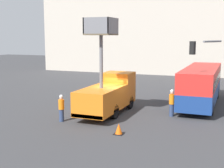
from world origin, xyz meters
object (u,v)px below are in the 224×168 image
city_bus (201,83)px  road_worker_directing (172,103)px  traffic_cone_near_truck (119,129)px  utility_truck (108,93)px  traffic_light_pole (217,65)px  road_worker_near_truck (61,108)px

city_bus → road_worker_directing: size_ratio=5.36×
road_worker_directing → city_bus: bearing=169.7°
road_worker_directing → traffic_cone_near_truck: road_worker_directing is taller
road_worker_directing → utility_truck: bearing=-71.5°
utility_truck → city_bus: (6.03, 5.55, 0.29)m
traffic_cone_near_truck → road_worker_directing: bearing=68.8°
traffic_cone_near_truck → traffic_light_pole: bearing=44.0°
city_bus → traffic_light_pole: 5.68m
road_worker_near_truck → road_worker_directing: bearing=-22.1°
city_bus → traffic_light_pole: (1.41, -5.14, 1.95)m
utility_truck → traffic_light_pole: utility_truck is taller
city_bus → road_worker_directing: 4.99m
city_bus → traffic_light_pole: traffic_light_pole is taller
city_bus → traffic_cone_near_truck: size_ratio=16.45×
utility_truck → city_bus: size_ratio=0.66×
utility_truck → traffic_cone_near_truck: bearing=-60.7°
traffic_light_pole → utility_truck: bearing=-176.9°
road_worker_directing → traffic_cone_near_truck: bearing=-13.6°
road_worker_near_truck → city_bus: bearing=-6.6°
traffic_cone_near_truck → city_bus: bearing=70.3°
traffic_light_pole → road_worker_directing: 4.08m
utility_truck → traffic_light_pole: (7.44, 0.40, 2.24)m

